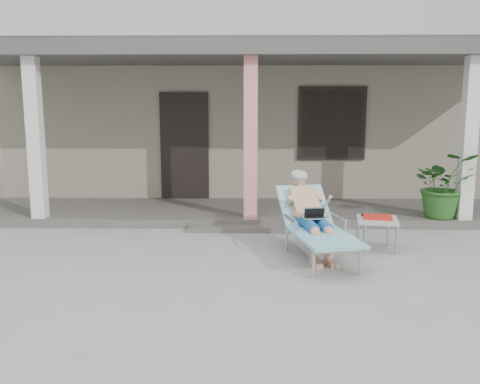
{
  "coord_description": "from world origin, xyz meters",
  "views": [
    {
      "loc": [
        -0.04,
        -6.07,
        1.98
      ],
      "look_at": [
        -0.15,
        0.6,
        0.85
      ],
      "focal_mm": 38.0,
      "sensor_mm": 36.0,
      "label": 1
    }
  ],
  "objects": [
    {
      "name": "porch_step",
      "position": [
        0.0,
        1.85,
        0.04
      ],
      "size": [
        2.0,
        0.3,
        0.07
      ],
      "primitive_type": "cube",
      "color": "#605B56",
      "rests_on": "ground"
    },
    {
      "name": "potted_palm",
      "position": [
        3.19,
        2.25,
        0.7
      ],
      "size": [
        1.03,
        0.91,
        1.1
      ],
      "primitive_type": "imported",
      "rotation": [
        0.0,
        0.0,
        -0.05
      ],
      "color": "#26591E",
      "rests_on": "porch_deck"
    },
    {
      "name": "house",
      "position": [
        0.0,
        6.5,
        1.67
      ],
      "size": [
        10.4,
        5.4,
        3.3
      ],
      "color": "gray",
      "rests_on": "ground"
    },
    {
      "name": "porch_deck",
      "position": [
        0.0,
        3.0,
        0.07
      ],
      "size": [
        10.0,
        2.0,
        0.15
      ],
      "primitive_type": "cube",
      "color": "#605B56",
      "rests_on": "ground"
    },
    {
      "name": "porch_overhang",
      "position": [
        0.0,
        2.95,
        2.79
      ],
      "size": [
        10.0,
        2.3,
        2.85
      ],
      "color": "silver",
      "rests_on": "porch_deck"
    },
    {
      "name": "side_table",
      "position": [
        1.75,
        0.79,
        0.41
      ],
      "size": [
        0.63,
        0.63,
        0.49
      ],
      "rotation": [
        0.0,
        0.0,
        -0.18
      ],
      "color": "#B0B0AB",
      "rests_on": "ground"
    },
    {
      "name": "ground",
      "position": [
        0.0,
        0.0,
        0.0
      ],
      "size": [
        60.0,
        60.0,
        0.0
      ],
      "primitive_type": "plane",
      "color": "#9E9E99",
      "rests_on": "ground"
    },
    {
      "name": "lounger",
      "position": [
        0.82,
        0.49,
        0.71
      ],
      "size": [
        1.02,
        1.84,
        1.16
      ],
      "rotation": [
        0.0,
        0.0,
        0.21
      ],
      "color": "#B7B7BC",
      "rests_on": "ground"
    }
  ]
}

